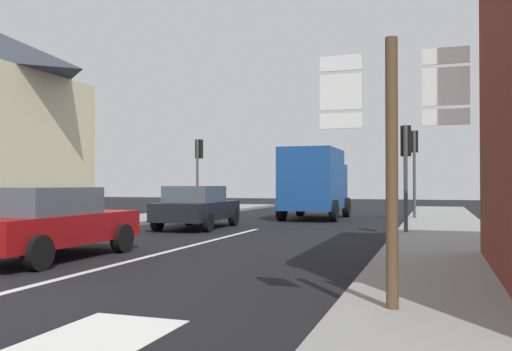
% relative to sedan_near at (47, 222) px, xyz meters
% --- Properties ---
extents(ground_plane, '(80.00, 80.00, 0.00)m').
position_rel_sedan_near_xyz_m(ground_plane, '(1.79, 6.27, -0.76)').
color(ground_plane, black).
extents(sidewalk_right, '(2.76, 44.00, 0.14)m').
position_rel_sedan_near_xyz_m(sidewalk_right, '(7.81, 4.27, -0.69)').
color(sidewalk_right, gray).
rests_on(sidewalk_right, ground).
extents(sidewalk_left, '(2.76, 44.00, 0.14)m').
position_rel_sedan_near_xyz_m(sidewalk_left, '(-4.23, 4.27, -0.69)').
color(sidewalk_left, gray).
rests_on(sidewalk_left, ground).
extents(lane_centre_stripe, '(0.16, 12.00, 0.01)m').
position_rel_sedan_near_xyz_m(lane_centre_stripe, '(1.79, 2.27, -0.75)').
color(lane_centre_stripe, silver).
rests_on(lane_centre_stripe, ground).
extents(lane_turn_arrow, '(1.20, 2.20, 0.01)m').
position_rel_sedan_near_xyz_m(lane_turn_arrow, '(4.34, -4.73, -0.75)').
color(lane_turn_arrow, silver).
rests_on(lane_turn_arrow, ground).
extents(sedan_near, '(1.97, 4.20, 1.47)m').
position_rel_sedan_near_xyz_m(sedan_near, '(0.00, 0.00, 0.00)').
color(sedan_near, maroon).
rests_on(sedan_near, ground).
extents(sedan_far, '(2.13, 4.28, 1.47)m').
position_rel_sedan_near_xyz_m(sedan_far, '(-0.30, 7.98, 0.00)').
color(sedan_far, black).
rests_on(sedan_far, ground).
extents(delivery_truck, '(2.50, 5.01, 3.05)m').
position_rel_sedan_near_xyz_m(delivery_truck, '(2.52, 14.17, 0.89)').
color(delivery_truck, '#19478C').
rests_on(delivery_truck, ground).
extents(route_sign_post, '(1.66, 0.14, 3.20)m').
position_rel_sedan_near_xyz_m(route_sign_post, '(7.09, -2.87, 1.15)').
color(route_sign_post, brown).
rests_on(route_sign_post, ground).
extents(traffic_light_far_right, '(0.30, 0.49, 3.76)m').
position_rel_sedan_near_xyz_m(traffic_light_far_right, '(6.73, 14.27, 2.02)').
color(traffic_light_far_right, '#47474C').
rests_on(traffic_light_far_right, ground).
extents(traffic_light_near_right, '(0.30, 0.49, 3.26)m').
position_rel_sedan_near_xyz_m(traffic_light_near_right, '(6.73, 7.36, 1.65)').
color(traffic_light_near_right, '#47474C').
rests_on(traffic_light_near_right, ground).
extents(traffic_light_far_left, '(0.30, 0.49, 3.66)m').
position_rel_sedan_near_xyz_m(traffic_light_far_left, '(-3.15, 14.38, 1.95)').
color(traffic_light_far_left, '#47474C').
rests_on(traffic_light_far_left, ground).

